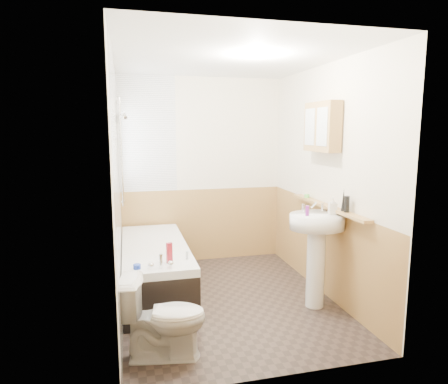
{
  "coord_description": "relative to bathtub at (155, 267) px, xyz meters",
  "views": [
    {
      "loc": [
        -1.01,
        -3.93,
        1.81
      ],
      "look_at": [
        0.0,
        0.15,
        1.15
      ],
      "focal_mm": 32.0,
      "sensor_mm": 36.0,
      "label": 1
    }
  ],
  "objects": [
    {
      "name": "soap_bottle",
      "position": [
        1.71,
        -0.83,
        0.73
      ],
      "size": [
        0.12,
        0.19,
        0.08
      ],
      "primitive_type": "imported",
      "rotation": [
        0.0,
        0.0,
        -0.26
      ],
      "color": "silver",
      "rests_on": "sink"
    },
    {
      "name": "wall_left",
      "position": [
        -0.38,
        -0.42,
        0.96
      ],
      "size": [
        0.02,
        2.8,
        2.5
      ],
      "primitive_type": "cube",
      "color": "#F2E6C8",
      "rests_on": "ground"
    },
    {
      "name": "bathtub",
      "position": [
        0.0,
        0.0,
        0.0
      ],
      "size": [
        0.7,
        1.82,
        0.69
      ],
      "color": "black",
      "rests_on": "floor"
    },
    {
      "name": "wall_right",
      "position": [
        1.84,
        -0.42,
        0.96
      ],
      "size": [
        0.02,
        2.8,
        2.5
      ],
      "primitive_type": "cube",
      "color": "#F2E6C8",
      "rests_on": "ground"
    },
    {
      "name": "cream_jar",
      "position": [
        -0.21,
        -0.76,
        0.28
      ],
      "size": [
        0.09,
        0.09,
        0.04
      ],
      "primitive_type": "cylinder",
      "rotation": [
        0.0,
        0.0,
        0.4
      ],
      "color": "#19339E",
      "rests_on": "bathtub"
    },
    {
      "name": "pine_shelf",
      "position": [
        1.77,
        -0.6,
        0.72
      ],
      "size": [
        0.1,
        1.5,
        0.03
      ],
      "primitive_type": "cube",
      "color": "#B18648",
      "rests_on": "wall_right"
    },
    {
      "name": "green_bottle",
      "position": [
        1.77,
        -0.92,
        0.85
      ],
      "size": [
        0.05,
        0.05,
        0.22
      ],
      "primitive_type": "cone",
      "rotation": [
        0.0,
        0.0,
        -0.13
      ],
      "color": "black",
      "rests_on": "pine_shelf"
    },
    {
      "name": "ceiling",
      "position": [
        0.73,
        -0.42,
        2.21
      ],
      "size": [
        2.8,
        2.8,
        0.0
      ],
      "primitive_type": "plane",
      "rotation": [
        3.14,
        0.0,
        0.0
      ],
      "color": "white",
      "rests_on": "ground"
    },
    {
      "name": "floor",
      "position": [
        0.73,
        -0.42,
        -0.29
      ],
      "size": [
        2.8,
        2.8,
        0.0
      ],
      "primitive_type": "plane",
      "color": "#2A211E",
      "rests_on": "ground"
    },
    {
      "name": "window",
      "position": [
        -0.33,
        0.53,
        1.36
      ],
      "size": [
        0.03,
        0.79,
        0.99
      ],
      "color": "white",
      "rests_on": "wall_left"
    },
    {
      "name": "wall_front",
      "position": [
        0.73,
        -1.83,
        0.96
      ],
      "size": [
        2.2,
        0.02,
        2.5
      ],
      "primitive_type": "cube",
      "color": "#F2E6C8",
      "rests_on": "ground"
    },
    {
      "name": "blue_gel",
      "position": [
        0.09,
        -0.67,
        0.36
      ],
      "size": [
        0.06,
        0.05,
        0.2
      ],
      "primitive_type": "cube",
      "rotation": [
        0.0,
        0.0,
        0.21
      ],
      "color": "maroon",
      "rests_on": "bathtub"
    },
    {
      "name": "wainscot_right",
      "position": [
        1.82,
        -0.42,
        0.21
      ],
      "size": [
        0.01,
        2.8,
        1.0
      ],
      "primitive_type": "cube",
      "color": "#B18648",
      "rests_on": "wall_right"
    },
    {
      "name": "sink",
      "position": [
        1.57,
        -0.78,
        0.41
      ],
      "size": [
        0.57,
        0.46,
        1.09
      ],
      "rotation": [
        0.0,
        0.0,
        -0.18
      ],
      "color": "white",
      "rests_on": "floor"
    },
    {
      "name": "shower_riser",
      "position": [
        -0.31,
        0.09,
        1.38
      ],
      "size": [
        0.1,
        0.08,
        1.17
      ],
      "color": "silver",
      "rests_on": "wall_left"
    },
    {
      "name": "black_jar",
      "position": [
        1.77,
        -0.11,
        0.76
      ],
      "size": [
        0.07,
        0.07,
        0.04
      ],
      "primitive_type": "cylinder",
      "rotation": [
        0.0,
        0.0,
        0.12
      ],
      "color": "#59C647",
      "rests_on": "pine_shelf"
    },
    {
      "name": "wainscot_back",
      "position": [
        0.73,
        0.96,
        0.21
      ],
      "size": [
        2.2,
        0.01,
        1.0
      ],
      "primitive_type": "cube",
      "color": "#B18648",
      "rests_on": "wall_back"
    },
    {
      "name": "clear_bottle",
      "position": [
        1.43,
        -0.84,
        0.74
      ],
      "size": [
        0.04,
        0.04,
        0.1
      ],
      "primitive_type": "cylinder",
      "rotation": [
        0.0,
        0.0,
        -0.19
      ],
      "color": "purple",
      "rests_on": "sink"
    },
    {
      "name": "medicine_cabinet",
      "position": [
        1.74,
        -0.47,
        1.55
      ],
      "size": [
        0.15,
        0.58,
        0.52
      ],
      "color": "#B18648",
      "rests_on": "wall_right"
    },
    {
      "name": "tile_cladding_left",
      "position": [
        -0.36,
        -0.42,
        0.96
      ],
      "size": [
        0.01,
        2.8,
        2.5
      ],
      "primitive_type": "cube",
      "color": "white",
      "rests_on": "wall_left"
    },
    {
      "name": "toilet",
      "position": [
        -0.03,
        -1.35,
        0.05
      ],
      "size": [
        0.73,
        0.48,
        0.66
      ],
      "primitive_type": "imported",
      "rotation": [
        0.0,
        0.0,
        1.41
      ],
      "color": "white",
      "rests_on": "floor"
    },
    {
      "name": "wainscot_front",
      "position": [
        0.73,
        -1.81,
        0.21
      ],
      "size": [
        2.2,
        0.01,
        1.0
      ],
      "primitive_type": "cube",
      "color": "#B18648",
      "rests_on": "wall_front"
    },
    {
      "name": "foam_can",
      "position": [
        1.77,
        -0.98,
        0.82
      ],
      "size": [
        0.06,
        0.06,
        0.16
      ],
      "primitive_type": "cylinder",
      "rotation": [
        0.0,
        0.0,
        -0.24
      ],
      "color": "black",
      "rests_on": "pine_shelf"
    },
    {
      "name": "orange_bottle",
      "position": [
        0.27,
        -0.6,
        0.3
      ],
      "size": [
        0.03,
        0.03,
        0.08
      ],
      "primitive_type": "cylinder",
      "rotation": [
        0.0,
        0.0,
        0.18
      ],
      "color": "silver",
      "rests_on": "bathtub"
    },
    {
      "name": "tile_return_back",
      "position": [
        0.01,
        0.96,
        1.46
      ],
      "size": [
        0.75,
        0.01,
        1.5
      ],
      "primitive_type": "cube",
      "color": "white",
      "rests_on": "wall_back"
    },
    {
      "name": "wall_back",
      "position": [
        0.73,
        0.99,
        0.96
      ],
      "size": [
        2.2,
        0.02,
        2.5
      ],
      "primitive_type": "cube",
      "color": "#F2E6C8",
      "rests_on": "ground"
    }
  ]
}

